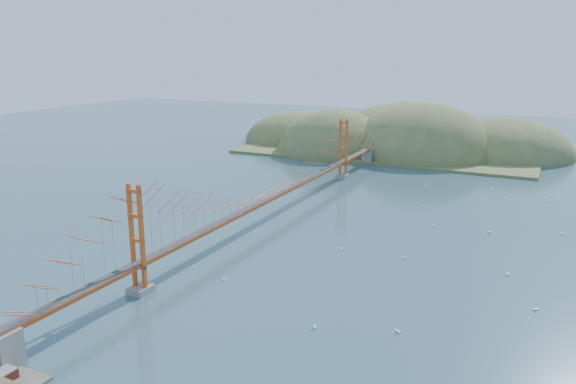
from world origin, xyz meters
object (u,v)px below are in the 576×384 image
at_px(sailboat_0, 341,248).
at_px(sailboat_1, 405,257).
at_px(bridge, 273,172).
at_px(sailboat_2, 398,330).

height_order(sailboat_0, sailboat_1, sailboat_1).
distance_m(bridge, sailboat_1, 24.77).
bearing_deg(bridge, sailboat_2, -45.19).
bearing_deg(bridge, sailboat_0, -31.37).
bearing_deg(sailboat_1, sailboat_2, -77.53).
xyz_separation_m(sailboat_2, sailboat_1, (-4.10, 18.54, -0.01)).
height_order(bridge, sailboat_1, bridge).
bearing_deg(sailboat_2, bridge, 134.81).
distance_m(sailboat_0, sailboat_2, 21.74).
distance_m(sailboat_2, sailboat_1, 18.99).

